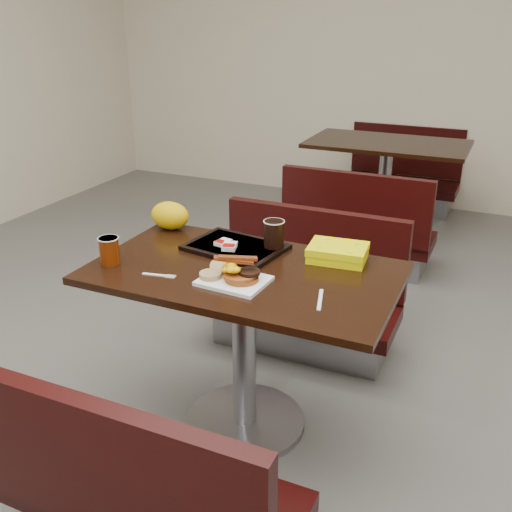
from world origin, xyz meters
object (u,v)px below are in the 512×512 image
at_px(bench_near_s, 151,464).
at_px(bench_near_n, 302,287).
at_px(bench_far_n, 401,170).
at_px(coffee_cup_near, 109,251).
at_px(clamshell, 338,253).
at_px(paper_bag, 170,215).
at_px(hashbrown_sleeve_left, 223,242).
at_px(coffee_cup_far, 274,234).
at_px(fork, 154,275).
at_px(table_near, 244,351).
at_px(platter, 234,281).
at_px(hashbrown_sleeve_right, 230,246).
at_px(tray, 235,247).
at_px(table_far, 384,189).
at_px(pancake_stack, 242,277).
at_px(knife, 320,300).
at_px(bench_far_s, 361,218).

relative_size(bench_near_s, bench_near_n, 1.00).
bearing_deg(bench_far_n, coffee_cup_near, -98.47).
bearing_deg(clamshell, paper_bag, 171.89).
xyz_separation_m(hashbrown_sleeve_left, coffee_cup_far, (0.21, 0.07, 0.05)).
relative_size(coffee_cup_near, fork, 0.82).
bearing_deg(table_near, bench_near_n, 90.00).
bearing_deg(table_near, platter, -81.95).
relative_size(fork, hashbrown_sleeve_right, 1.76).
bearing_deg(bench_far_n, platter, -89.71).
relative_size(bench_near_s, bench_far_n, 1.00).
xyz_separation_m(hashbrown_sleeve_left, paper_bag, (-0.34, 0.12, 0.04)).
relative_size(fork, tray, 0.34).
height_order(table_far, fork, fork).
height_order(bench_near_n, clamshell, clamshell).
height_order(pancake_stack, tray, pancake_stack).
bearing_deg(fork, table_far, 73.35).
bearing_deg(clamshell, coffee_cup_far, 177.83).
bearing_deg(hashbrown_sleeve_right, coffee_cup_near, -158.74).
bearing_deg(table_near, coffee_cup_far, 81.65).
distance_m(hashbrown_sleeve_left, clamshell, 0.49).
bearing_deg(hashbrown_sleeve_left, knife, -17.18).
xyz_separation_m(pancake_stack, hashbrown_sleeve_right, (-0.17, 0.25, 0.00)).
bearing_deg(clamshell, table_near, -147.11).
bearing_deg(hashbrown_sleeve_right, bench_far_n, 71.77).
height_order(table_near, hashbrown_sleeve_right, hashbrown_sleeve_right).
relative_size(bench_near_s, coffee_cup_far, 8.73).
relative_size(coffee_cup_near, coffee_cup_far, 0.96).
xyz_separation_m(bench_near_s, clamshell, (0.31, 0.94, 0.42)).
distance_m(platter, hashbrown_sleeve_right, 0.29).
distance_m(table_far, platter, 2.75).
height_order(fork, paper_bag, paper_bag).
height_order(knife, hashbrown_sleeve_left, hashbrown_sleeve_left).
xyz_separation_m(platter, tray, (-0.14, 0.30, 0.00)).
height_order(table_near, coffee_cup_near, coffee_cup_near).
xyz_separation_m(coffee_cup_near, tray, (0.39, 0.34, -0.05)).
relative_size(table_far, tray, 3.03).
bearing_deg(bench_near_s, table_near, 90.00).
distance_m(bench_near_n, pancake_stack, 0.92).
height_order(knife, clamshell, clamshell).
xyz_separation_m(bench_far_s, clamshell, (0.31, -1.66, 0.42)).
bearing_deg(bench_near_n, hashbrown_sleeve_right, -102.64).
relative_size(table_far, paper_bag, 6.51).
distance_m(fork, paper_bag, 0.52).
bearing_deg(pancake_stack, hashbrown_sleeve_right, 124.97).
height_order(pancake_stack, knife, pancake_stack).
xyz_separation_m(platter, hashbrown_sleeve_right, (-0.14, 0.26, 0.02)).
xyz_separation_m(bench_far_n, platter, (0.02, -3.42, 0.40)).
bearing_deg(paper_bag, table_far, 77.64).
relative_size(knife, clamshell, 0.69).
distance_m(bench_far_n, coffee_cup_near, 3.53).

